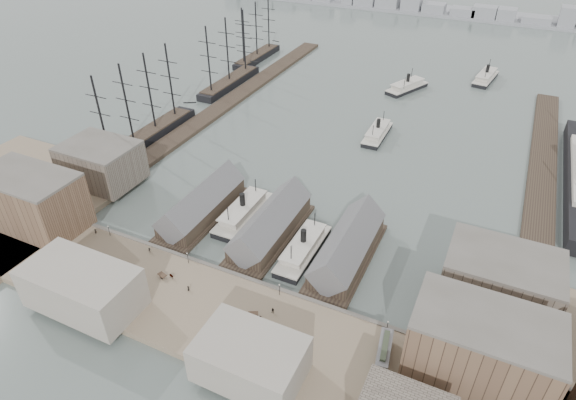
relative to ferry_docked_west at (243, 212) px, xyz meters
The scene contains 39 objects.
ground 25.59m from the ferry_docked_west, 59.33° to the right, with size 900.00×900.00×0.00m, color #505C58.
quay 43.91m from the ferry_docked_west, 72.77° to the right, with size 180.00×30.00×2.00m, color #7B6952.
seawall 30.10m from the ferry_docked_west, 64.39° to the right, with size 180.00×1.20×2.30m, color #59544C.
west_wharf 95.52m from the ferry_docked_west, 125.16° to the left, with size 10.00×220.00×1.60m, color #2D231C.
east_wharf 113.66m from the ferry_docked_west, 36.80° to the left, with size 10.00×180.00×1.60m, color #2D231C.
ferry_shed_west 14.12m from the ferry_docked_west, 158.81° to the right, with size 14.00×42.00×12.60m.
ferry_shed_center 14.12m from the ferry_docked_west, 21.19° to the right, with size 14.00×42.00×12.60m.
ferry_shed_east 39.39m from the ferry_docked_west, ahead, with size 14.00×42.00×12.60m.
warehouse_west_front 66.89m from the ferry_docked_west, 149.25° to the right, with size 32.00×18.00×18.00m, color brown.
warehouse_west_back 57.52m from the ferry_docked_west, behind, with size 26.00×20.00×14.00m, color #60564C.
warehouse_east_front 86.46m from the ferry_docked_west, 23.24° to the right, with size 30.00×18.00×19.00m, color brown.
warehouse_east_back 81.61m from the ferry_docked_west, ahead, with size 28.00×20.00×15.00m, color #60564C.
street_bldg_center 63.38m from the ferry_docked_west, 58.53° to the right, with size 24.00×16.00×10.00m, color gray.
street_bldg_west 56.81m from the ferry_docked_west, 107.50° to the right, with size 30.00×16.00×12.00m, color gray.
lamp_post_far_w 43.19m from the ferry_docked_west, 137.90° to the right, with size 0.44×0.44×3.92m.
lamp_post_near_w 29.08m from the ferry_docked_west, 93.96° to the right, with size 0.44×0.44×3.92m.
lamp_post_near_e 40.32m from the ferry_docked_west, 45.92° to the right, with size 0.44×0.44×3.92m.
lamp_post_far_e 64.85m from the ferry_docked_west, 26.50° to the right, with size 0.44×0.44×3.92m.
far_shore 312.42m from the ferry_docked_west, 88.00° to the left, with size 500.00×40.00×15.72m.
ferry_docked_west is the anchor object (origin of this frame).
ferry_docked_east 27.34m from the ferry_docked_west, 18.04° to the right, with size 8.19×27.29×9.75m.
ferry_open_near 81.15m from the ferry_docked_west, 73.00° to the left, with size 7.93×25.41×9.04m.
ferry_open_mid 138.88m from the ferry_docked_west, 80.77° to the left, with size 18.37×27.96×9.64m.
ferry_open_far 179.74m from the ferry_docked_west, 70.98° to the left, with size 11.81×28.13×9.74m.
sailing_ship_near 72.71m from the ferry_docked_west, 155.35° to the left, with size 8.93×61.50×36.70m.
sailing_ship_mid 121.73m from the ferry_docked_west, 123.27° to the left, with size 8.82×50.98×36.27m.
sailing_ship_far 164.70m from the ferry_docked_west, 116.77° to the left, with size 8.35×46.39×34.33m.
tram 69.89m from the ferry_docked_west, 31.80° to the right, with size 4.58×11.74×4.07m.
horse_cart_left 41.69m from the ferry_docked_west, 112.48° to the right, with size 4.63×1.52×1.58m.
horse_cart_center 36.80m from the ferry_docked_west, 95.26° to the right, with size 5.02×2.58×1.67m.
horse_cart_right 48.05m from the ferry_docked_west, 55.76° to the right, with size 4.83×3.51×1.69m.
pedestrian_0 47.53m from the ferry_docked_west, 140.86° to the right, with size 0.64×0.47×1.76m, color black.
pedestrian_1 55.92m from the ferry_docked_west, 126.09° to the right, with size 0.89×0.69×1.83m, color black.
pedestrian_2 33.69m from the ferry_docked_west, 117.37° to the right, with size 1.02×0.59×1.59m, color black.
pedestrian_3 47.50m from the ferry_docked_west, 97.36° to the right, with size 0.99×0.41×1.69m, color black.
pedestrian_4 38.53m from the ferry_docked_west, 83.22° to the right, with size 0.80×0.52×1.64m, color black.
pedestrian_5 46.37m from the ferry_docked_west, 65.82° to the right, with size 0.59×0.43×1.62m, color black.
pedestrian_6 46.18m from the ferry_docked_west, 50.51° to the right, with size 0.87×0.68×1.79m, color black.
pedestrian_7 61.15m from the ferry_docked_west, 49.87° to the right, with size 1.14×0.66×1.77m, color black.
Camera 1 is at (57.21, -90.52, 97.99)m, focal length 30.00 mm.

